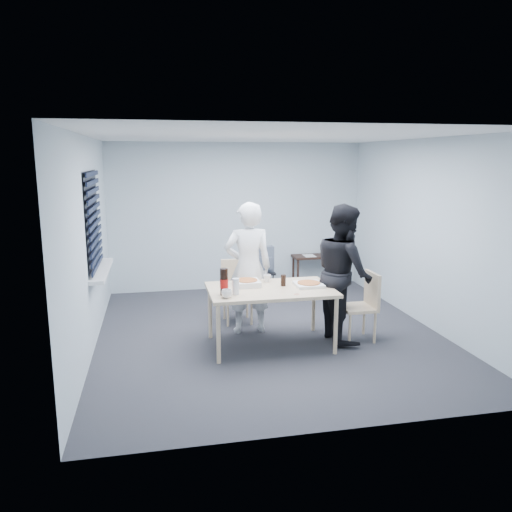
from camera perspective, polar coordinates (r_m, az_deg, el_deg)
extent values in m
plane|color=#2E2D33|center=(6.82, 1.47, -8.84)|extent=(5.00, 5.00, 0.00)
plane|color=white|center=(6.42, 1.59, 13.54)|extent=(5.00, 5.00, 0.00)
plane|color=silver|center=(8.92, -2.12, 4.52)|extent=(4.50, 0.00, 4.50)
plane|color=silver|center=(4.15, 9.40, -3.43)|extent=(4.50, 0.00, 4.50)
plane|color=silver|center=(6.38, -18.57, 1.25)|extent=(0.00, 5.00, 5.00)
plane|color=silver|center=(7.33, 18.93, 2.46)|extent=(0.00, 5.00, 5.00)
plane|color=black|center=(6.73, -18.18, 3.93)|extent=(0.00, 1.30, 1.30)
cube|color=black|center=(6.73, -17.93, 3.94)|extent=(0.04, 1.30, 1.25)
cube|color=silver|center=(6.84, -17.22, -1.58)|extent=(0.18, 1.42, 0.05)
cube|color=beige|center=(6.19, 1.66, -3.88)|extent=(1.54, 0.97, 0.04)
cylinder|color=beige|center=(5.78, -4.31, -8.90)|extent=(0.05, 0.05, 0.71)
cylinder|color=beige|center=(6.59, -5.27, -6.38)|extent=(0.05, 0.05, 0.71)
cylinder|color=beige|center=(6.11, 9.11, -7.89)|extent=(0.05, 0.05, 0.71)
cylinder|color=beige|center=(6.87, 6.60, -5.65)|extent=(0.05, 0.05, 0.71)
cube|color=beige|center=(7.16, -2.11, -4.25)|extent=(0.42, 0.42, 0.04)
cube|color=beige|center=(7.29, -2.38, -2.04)|extent=(0.42, 0.04, 0.44)
cylinder|color=beige|center=(7.04, -3.24, -6.44)|extent=(0.03, 0.03, 0.41)
cylinder|color=beige|center=(7.36, -3.63, -5.65)|extent=(0.03, 0.03, 0.41)
cylinder|color=beige|center=(7.10, -0.51, -6.29)|extent=(0.03, 0.03, 0.41)
cylinder|color=beige|center=(7.42, -1.02, -5.51)|extent=(0.03, 0.03, 0.41)
cube|color=beige|center=(6.60, 11.55, -5.82)|extent=(0.42, 0.42, 0.04)
cube|color=beige|center=(6.62, 13.15, -3.70)|extent=(0.04, 0.42, 0.44)
cylinder|color=beige|center=(6.46, 10.67, -8.27)|extent=(0.03, 0.03, 0.41)
cylinder|color=beige|center=(6.76, 9.58, -7.35)|extent=(0.03, 0.03, 0.41)
cylinder|color=beige|center=(6.59, 13.43, -7.99)|extent=(0.03, 0.03, 0.41)
cylinder|color=beige|center=(6.89, 12.24, -7.10)|extent=(0.03, 0.03, 0.41)
imported|color=white|center=(6.67, -0.90, -1.38)|extent=(0.65, 0.42, 1.77)
imported|color=black|center=(6.50, 9.97, -1.89)|extent=(0.47, 0.86, 1.77)
cube|color=#321E18|center=(9.17, 6.95, -0.03)|extent=(0.88, 0.39, 0.04)
cylinder|color=#321E18|center=(8.97, 4.81, -2.15)|extent=(0.04, 0.04, 0.54)
cylinder|color=#321E18|center=(9.26, 4.27, -1.72)|extent=(0.04, 0.04, 0.54)
cylinder|color=#321E18|center=(9.22, 9.56, -1.90)|extent=(0.04, 0.04, 0.54)
cylinder|color=#321E18|center=(9.50, 8.89, -1.49)|extent=(0.04, 0.04, 0.54)
cube|color=black|center=(8.36, 0.93, -1.91)|extent=(0.33, 0.33, 0.04)
cylinder|color=black|center=(8.27, 0.26, -3.70)|extent=(0.04, 0.04, 0.42)
cylinder|color=black|center=(8.51, -0.09, -3.27)|extent=(0.04, 0.04, 0.42)
cylinder|color=black|center=(8.32, 1.96, -3.61)|extent=(0.04, 0.04, 0.42)
cylinder|color=black|center=(8.56, 1.57, -3.18)|extent=(0.04, 0.04, 0.42)
cube|color=slate|center=(8.31, 0.94, -0.35)|extent=(0.31, 0.16, 0.43)
cube|color=slate|center=(8.21, 1.11, -0.85)|extent=(0.22, 0.06, 0.20)
cube|color=white|center=(6.30, -1.06, -3.26)|extent=(0.32, 0.32, 0.03)
cube|color=white|center=(6.29, -1.06, -2.96)|extent=(0.32, 0.32, 0.03)
cylinder|color=#CC7F38|center=(6.28, -1.06, -2.76)|extent=(0.27, 0.27, 0.01)
cube|color=white|center=(6.32, 6.03, -3.27)|extent=(0.34, 0.34, 0.04)
cylinder|color=#CC7F38|center=(6.31, 6.04, -3.06)|extent=(0.29, 0.29, 0.01)
imported|color=white|center=(5.76, -3.36, -4.34)|extent=(0.17, 0.17, 0.10)
imported|color=white|center=(6.49, 1.29, -2.56)|extent=(0.10, 0.10, 0.09)
cylinder|color=black|center=(6.28, 3.14, -2.79)|extent=(0.07, 0.07, 0.14)
cylinder|color=black|center=(5.87, -3.67, -2.95)|extent=(0.09, 0.09, 0.32)
cylinder|color=red|center=(5.87, -3.67, -3.15)|extent=(0.10, 0.10, 0.11)
cylinder|color=silver|center=(5.89, -2.32, -3.50)|extent=(0.09, 0.09, 0.19)
torus|color=red|center=(5.93, 4.69, -4.38)|extent=(0.07, 0.07, 0.00)
cube|color=white|center=(9.10, 6.10, 0.04)|extent=(0.22, 0.29, 0.00)
cube|color=black|center=(9.23, 8.25, 0.30)|extent=(0.13, 0.09, 0.05)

